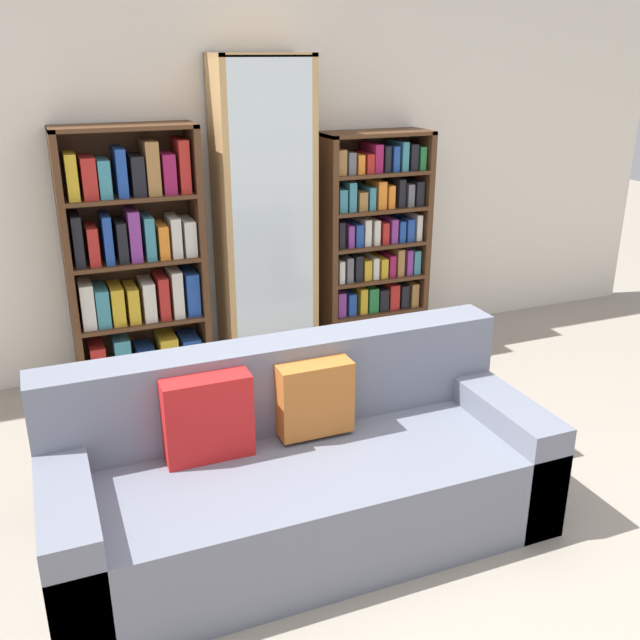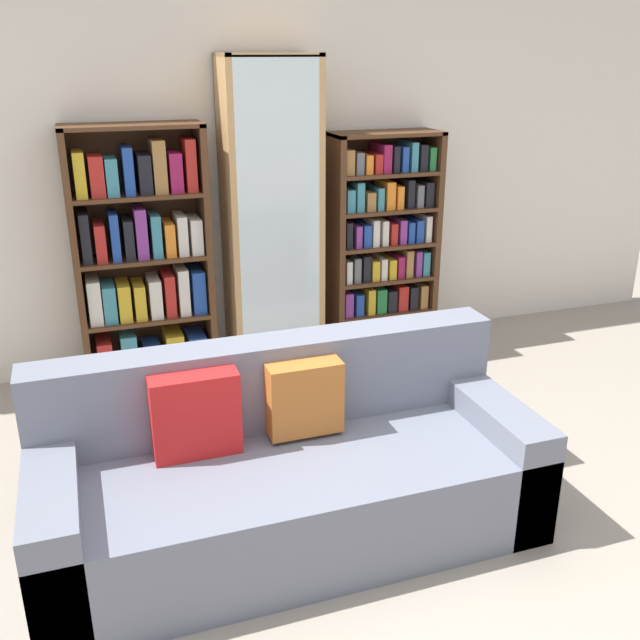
% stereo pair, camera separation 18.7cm
% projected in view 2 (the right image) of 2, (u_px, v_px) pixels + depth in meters
% --- Properties ---
extents(ground_plane, '(16.00, 16.00, 0.00)m').
position_uv_depth(ground_plane, '(385.00, 575.00, 2.87)').
color(ground_plane, gray).
extents(wall_back, '(6.74, 0.06, 2.70)m').
position_uv_depth(wall_back, '(235.00, 156.00, 4.56)').
color(wall_back, silver).
rests_on(wall_back, ground).
extents(couch, '(2.08, 0.82, 0.81)m').
position_uv_depth(couch, '(288.00, 474.00, 3.05)').
color(couch, slate).
rests_on(couch, ground).
extents(bookshelf_left, '(0.82, 0.32, 1.59)m').
position_uv_depth(bookshelf_left, '(144.00, 262.00, 4.39)').
color(bookshelf_left, '#4C2D19').
rests_on(bookshelf_left, ground).
extents(display_cabinet, '(0.60, 0.36, 1.97)m').
position_uv_depth(display_cabinet, '(272.00, 218.00, 4.55)').
color(display_cabinet, tan).
rests_on(display_cabinet, ground).
extents(bookshelf_right, '(0.74, 0.32, 1.49)m').
position_uv_depth(bookshelf_right, '(382.00, 246.00, 4.90)').
color(bookshelf_right, '#4C2D19').
rests_on(bookshelf_right, ground).
extents(wine_bottle, '(0.09, 0.09, 0.36)m').
position_uv_depth(wine_bottle, '(374.00, 350.00, 4.66)').
color(wine_bottle, '#192333').
rests_on(wine_bottle, ground).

